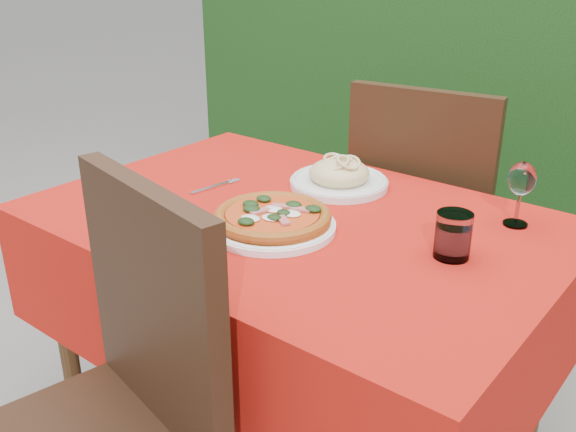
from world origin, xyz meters
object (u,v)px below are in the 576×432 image
Objects in this scene: fork at (210,188)px; pasta_plate at (339,177)px; pizza_plate at (273,220)px; wine_glass at (522,181)px; chair_far at (426,214)px; chair_near at (109,407)px; water_glass at (453,238)px.

pasta_plate is at bearing 49.21° from fork.
wine_glass is at bearing 41.35° from pizza_plate.
pizza_plate is at bearing -10.23° from fork.
chair_far reaches higher than pasta_plate.
chair_near is at bearing -54.22° from fork.
water_glass is (0.37, 0.62, 0.23)m from chair_near.
chair_far reaches higher than fork.
chair_far is 0.73m from fork.
water_glass is at bearing 112.56° from chair_far.
chair_near reaches higher than fork.
water_glass is at bearing 18.77° from pizza_plate.
wine_glass reaches higher than water_glass.
chair_far is at bearing 68.55° from fork.
chair_near is 1.00× the size of chair_far.
chair_near reaches higher than water_glass.
chair_near is 6.30× the size of wine_glass.
chair_near is 9.81× the size of water_glass.
chair_near is 5.68× the size of fork.
pizza_plate is 2.92× the size of water_glass.
wine_glass reaches higher than pasta_plate.
wine_glass is (0.43, 0.38, 0.08)m from pizza_plate.
water_glass is at bearing 70.93° from chair_near.
chair_near is 0.76m from water_glass.
chair_far is 3.35× the size of pizza_plate.
wine_glass is at bearing 5.92° from pasta_plate.
pasta_plate is (-0.04, 0.33, 0.00)m from pizza_plate.
fork is at bearing 52.79° from chair_far.
wine_glass is (0.39, -0.33, 0.30)m from chair_far.
wine_glass is at bearing 76.13° from chair_near.
water_glass reaches higher than pasta_plate.
chair_far is 0.44m from pasta_plate.
pasta_plate reaches higher than fork.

